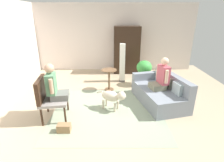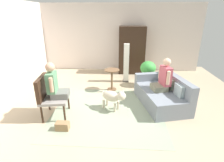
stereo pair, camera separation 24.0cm
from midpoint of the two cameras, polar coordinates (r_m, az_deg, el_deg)
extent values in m
plane|color=tan|center=(4.62, -1.73, -7.96)|extent=(7.62, 7.62, 0.00)
cube|color=silver|center=(7.33, -1.08, 13.91)|extent=(6.66, 0.12, 2.65)
cube|color=gray|center=(4.37, -2.99, -9.77)|extent=(2.63, 2.54, 0.01)
cube|color=slate|center=(4.81, 13.67, -4.65)|extent=(1.30, 1.79, 0.41)
cube|color=slate|center=(4.84, 18.06, -0.01)|extent=(0.57, 1.61, 0.35)
cube|color=slate|center=(5.28, 10.46, 1.68)|extent=(0.95, 0.40, 0.22)
cube|color=#9EB2B7|center=(4.47, 19.23, -2.38)|extent=(0.18, 0.33, 0.28)
cube|color=gray|center=(4.83, 16.39, -0.33)|extent=(0.18, 0.35, 0.28)
cube|color=#9EB2B7|center=(5.18, 14.05, 1.37)|extent=(0.18, 0.35, 0.28)
cylinder|color=#382316|center=(4.48, -15.76, -6.79)|extent=(0.04, 0.04, 0.42)
cylinder|color=#382316|center=(3.98, -16.71, -10.67)|extent=(0.04, 0.04, 0.42)
cylinder|color=#382316|center=(4.57, -21.78, -6.97)|extent=(0.04, 0.04, 0.42)
cylinder|color=#382316|center=(4.09, -23.50, -10.75)|extent=(0.04, 0.04, 0.42)
cube|color=gray|center=(4.16, -19.83, -5.83)|extent=(0.67, 0.76, 0.06)
cube|color=#382316|center=(4.11, -23.72, -2.50)|extent=(0.18, 0.68, 0.49)
cube|color=slate|center=(4.66, 13.14, -1.71)|extent=(0.43, 0.44, 0.14)
cube|color=#B24C59|center=(4.62, 15.06, 1.99)|extent=(0.26, 0.40, 0.48)
sphere|color=#DDB293|center=(4.52, 15.48, 6.22)|extent=(0.19, 0.19, 0.19)
cylinder|color=#DDB293|center=(4.41, 15.99, 1.32)|extent=(0.08, 0.08, 0.33)
cylinder|color=#DDB293|center=(4.78, 13.41, 3.08)|extent=(0.08, 0.08, 0.33)
cube|color=#63635D|center=(4.09, -18.13, -4.51)|extent=(0.42, 0.41, 0.14)
cube|color=#598C66|center=(4.01, -20.80, -0.81)|extent=(0.23, 0.38, 0.45)
sphere|color=tan|center=(3.90, -21.44, 3.87)|extent=(0.20, 0.20, 0.20)
cylinder|color=tan|center=(4.19, -19.73, 0.59)|extent=(0.08, 0.08, 0.31)
cylinder|color=tan|center=(3.80, -20.88, -1.68)|extent=(0.08, 0.08, 0.31)
cylinder|color=brown|center=(5.29, -2.22, 3.61)|extent=(0.46, 0.46, 0.02)
cylinder|color=brown|center=(5.40, -2.17, 0.22)|extent=(0.06, 0.06, 0.64)
cylinder|color=brown|center=(5.51, -2.12, -2.76)|extent=(0.28, 0.28, 0.03)
ellipsoid|color=beige|center=(4.31, -2.03, -4.96)|extent=(0.54, 0.45, 0.26)
sphere|color=beige|center=(4.14, 1.52, -4.90)|extent=(0.21, 0.21, 0.21)
cone|color=beige|center=(4.14, 1.87, -3.31)|extent=(0.06, 0.06, 0.06)
cone|color=beige|center=(4.05, 1.18, -3.85)|extent=(0.06, 0.06, 0.06)
cylinder|color=beige|center=(4.45, -5.54, -3.60)|extent=(0.18, 0.12, 0.10)
cylinder|color=beige|center=(4.40, 0.39, -7.86)|extent=(0.06, 0.06, 0.23)
cylinder|color=beige|center=(4.29, -0.61, -8.73)|extent=(0.06, 0.06, 0.23)
cylinder|color=beige|center=(4.55, -3.29, -6.86)|extent=(0.06, 0.06, 0.23)
cylinder|color=beige|center=(4.44, -4.36, -7.66)|extent=(0.06, 0.06, 0.23)
cylinder|color=beige|center=(5.95, 9.09, -0.24)|extent=(0.32, 0.32, 0.21)
cylinder|color=brown|center=(5.88, 9.20, 1.61)|extent=(0.03, 0.03, 0.20)
ellipsoid|color=green|center=(5.79, 9.37, 4.40)|extent=(0.50, 0.50, 0.45)
cube|color=#4C4742|center=(6.21, 2.20, 0.21)|extent=(0.20, 0.20, 0.06)
cube|color=white|center=(6.01, 2.29, 6.12)|extent=(0.18, 0.18, 1.26)
cube|color=black|center=(7.01, 3.85, 10.06)|extent=(1.00, 0.56, 1.81)
cube|color=#99724C|center=(3.81, -17.12, -14.45)|extent=(0.27, 0.16, 0.17)
camera|label=1|loc=(0.12, -91.69, -0.65)|focal=28.01mm
camera|label=2|loc=(0.12, 88.31, 0.65)|focal=28.01mm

